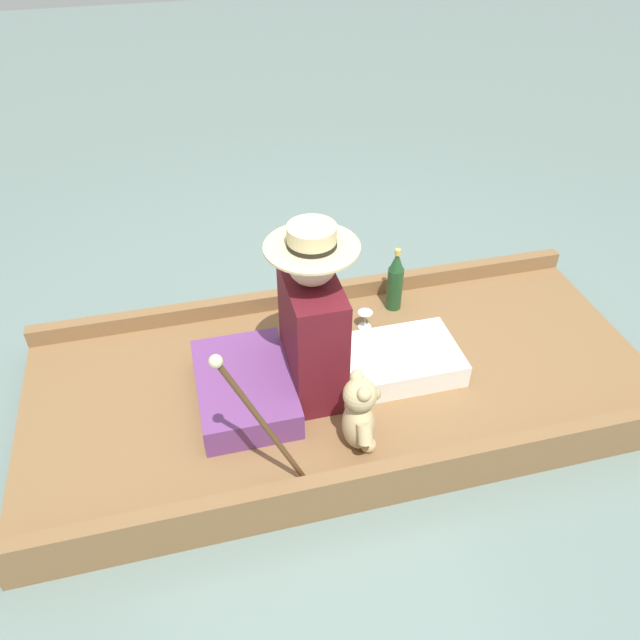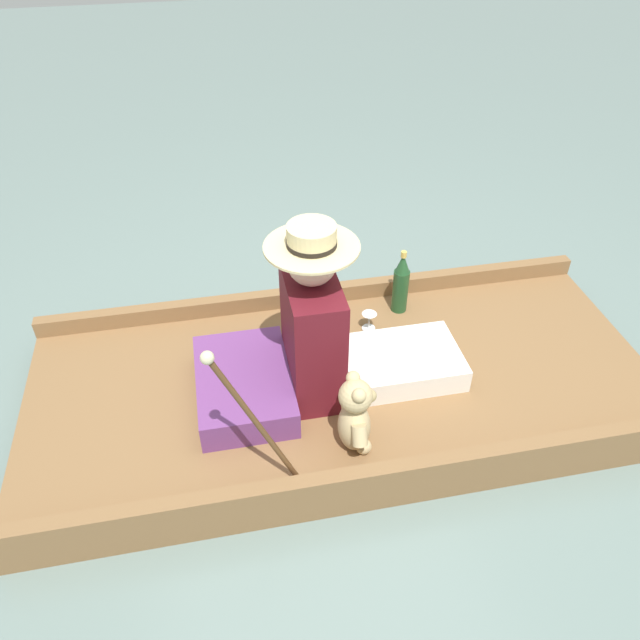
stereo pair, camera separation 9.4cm
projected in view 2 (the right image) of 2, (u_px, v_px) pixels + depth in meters
name	position (u px, v px, depth m)	size (l,w,h in m)	color
ground_plane	(343.00, 397.00, 2.80)	(16.00, 16.00, 0.00)	slate
punt_boat	(343.00, 386.00, 2.76)	(1.19, 2.71, 0.21)	brown
seat_cushion	(244.00, 385.00, 2.59)	(0.55, 0.39, 0.13)	#6B3875
seated_person	(338.00, 333.00, 2.54)	(0.39, 0.82, 0.78)	white
teddy_bear	(355.00, 416.00, 2.33)	(0.24, 0.14, 0.35)	tan
wine_glass	(369.00, 318.00, 2.94)	(0.07, 0.07, 0.09)	silver
walking_cane	(248.00, 411.00, 2.02)	(0.04, 0.30, 0.68)	brown
champagne_bottle	(401.00, 283.00, 3.00)	(0.08, 0.08, 0.34)	#1E4723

